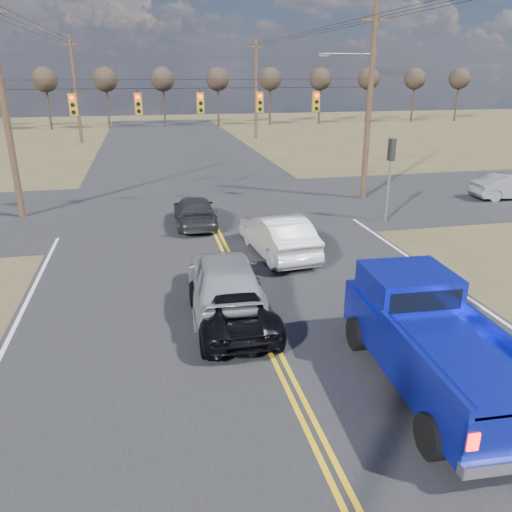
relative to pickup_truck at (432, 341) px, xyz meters
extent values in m
plane|color=brown|center=(-3.08, -0.98, -1.09)|extent=(160.00, 160.00, 0.00)
cube|color=#28282B|center=(-3.08, 9.02, -1.09)|extent=(14.00, 120.00, 0.02)
cube|color=#28282B|center=(-3.08, 17.02, -1.09)|extent=(120.00, 12.00, 0.02)
cylinder|color=#473323|center=(-12.08, 17.02, 3.91)|extent=(0.32, 0.32, 10.00)
cylinder|color=#473323|center=(5.92, 17.02, 3.91)|extent=(0.32, 0.32, 10.00)
cube|color=#473323|center=(5.92, 17.02, 8.11)|extent=(1.60, 0.12, 0.12)
cylinder|color=black|center=(-3.08, 17.02, 4.91)|extent=(18.00, 0.02, 0.02)
cylinder|color=black|center=(-3.08, 17.02, 5.31)|extent=(18.00, 0.02, 0.02)
cube|color=#B28C14|center=(-9.08, 17.02, 4.21)|extent=(0.34, 0.24, 1.00)
cylinder|color=#FF0C05|center=(-9.08, 16.88, 4.54)|extent=(0.20, 0.06, 0.20)
cylinder|color=black|center=(-9.08, 16.88, 4.21)|extent=(0.20, 0.06, 0.20)
cylinder|color=black|center=(-9.08, 16.88, 3.88)|extent=(0.20, 0.06, 0.20)
cube|color=black|center=(-9.08, 16.85, 4.65)|extent=(0.24, 0.14, 0.03)
cube|color=#B28C14|center=(-6.08, 17.02, 4.21)|extent=(0.34, 0.24, 1.00)
cylinder|color=#FF0C05|center=(-6.08, 16.88, 4.54)|extent=(0.20, 0.06, 0.20)
cylinder|color=black|center=(-6.08, 16.88, 4.21)|extent=(0.20, 0.06, 0.20)
cylinder|color=black|center=(-6.08, 16.88, 3.88)|extent=(0.20, 0.06, 0.20)
cube|color=black|center=(-6.08, 16.85, 4.65)|extent=(0.24, 0.14, 0.03)
cube|color=#B28C14|center=(-3.08, 17.02, 4.21)|extent=(0.34, 0.24, 1.00)
cylinder|color=#FF0C05|center=(-3.08, 16.88, 4.54)|extent=(0.20, 0.06, 0.20)
cylinder|color=black|center=(-3.08, 16.88, 4.21)|extent=(0.20, 0.06, 0.20)
cylinder|color=black|center=(-3.08, 16.88, 3.88)|extent=(0.20, 0.06, 0.20)
cube|color=black|center=(-3.08, 16.85, 4.65)|extent=(0.24, 0.14, 0.03)
cube|color=#B28C14|center=(-0.08, 17.02, 4.21)|extent=(0.34, 0.24, 1.00)
cylinder|color=#FF0C05|center=(-0.08, 16.88, 4.54)|extent=(0.20, 0.06, 0.20)
cylinder|color=black|center=(-0.08, 16.88, 4.21)|extent=(0.20, 0.06, 0.20)
cylinder|color=black|center=(-0.08, 16.88, 3.88)|extent=(0.20, 0.06, 0.20)
cube|color=black|center=(-0.08, 16.85, 4.65)|extent=(0.24, 0.14, 0.03)
cube|color=#B28C14|center=(2.92, 17.02, 4.21)|extent=(0.34, 0.24, 1.00)
cylinder|color=#FF0C05|center=(2.92, 16.88, 4.54)|extent=(0.20, 0.06, 0.20)
cylinder|color=black|center=(2.92, 16.88, 4.21)|extent=(0.20, 0.06, 0.20)
cylinder|color=black|center=(2.92, 16.88, 3.88)|extent=(0.20, 0.06, 0.20)
cube|color=black|center=(2.92, 16.85, 4.65)|extent=(0.24, 0.14, 0.03)
cylinder|color=slate|center=(5.12, 12.52, 0.51)|extent=(0.12, 0.12, 3.20)
cube|color=black|center=(5.12, 12.52, 2.31)|extent=(0.24, 0.34, 1.00)
cylinder|color=slate|center=(4.52, 17.02, 6.51)|extent=(2.80, 0.10, 0.10)
cube|color=slate|center=(3.22, 17.02, 6.46)|extent=(0.55, 0.22, 0.14)
cylinder|color=#473323|center=(-12.08, 45.02, 3.91)|extent=(0.32, 0.32, 10.00)
cube|color=#473323|center=(-12.08, 45.02, 8.11)|extent=(1.60, 0.12, 0.12)
cylinder|color=#473323|center=(5.92, 45.02, 3.91)|extent=(0.32, 0.32, 10.00)
cube|color=#473323|center=(5.92, 45.02, 8.11)|extent=(1.60, 0.12, 0.12)
cylinder|color=black|center=(5.22, 16.02, 8.21)|extent=(0.02, 58.00, 0.02)
cylinder|color=black|center=(5.92, 16.02, 8.21)|extent=(0.02, 58.00, 0.02)
cylinder|color=black|center=(6.62, 16.02, 8.21)|extent=(0.02, 58.00, 0.02)
cylinder|color=#33261C|center=(-17.08, 59.02, 1.66)|extent=(0.28, 0.28, 5.50)
sphere|color=#2D231C|center=(-17.08, 59.02, 4.81)|extent=(3.00, 3.00, 3.00)
cylinder|color=#33261C|center=(-10.08, 59.02, 1.66)|extent=(0.28, 0.28, 5.50)
sphere|color=#2D231C|center=(-10.08, 59.02, 4.81)|extent=(3.00, 3.00, 3.00)
cylinder|color=#33261C|center=(-3.08, 59.02, 1.66)|extent=(0.28, 0.28, 5.50)
sphere|color=#2D231C|center=(-3.08, 59.02, 4.81)|extent=(3.00, 3.00, 3.00)
cylinder|color=#33261C|center=(3.92, 59.02, 1.66)|extent=(0.28, 0.28, 5.50)
sphere|color=#2D231C|center=(3.92, 59.02, 4.81)|extent=(3.00, 3.00, 3.00)
cylinder|color=#33261C|center=(10.92, 59.02, 1.66)|extent=(0.28, 0.28, 5.50)
sphere|color=#2D231C|center=(10.92, 59.02, 4.81)|extent=(3.00, 3.00, 3.00)
cylinder|color=#33261C|center=(17.92, 59.02, 1.66)|extent=(0.28, 0.28, 5.50)
sphere|color=#2D231C|center=(17.92, 59.02, 4.81)|extent=(3.00, 3.00, 3.00)
cylinder|color=#33261C|center=(24.92, 59.02, 1.66)|extent=(0.28, 0.28, 5.50)
sphere|color=#2D231C|center=(24.92, 59.02, 4.81)|extent=(3.00, 3.00, 3.00)
cylinder|color=#33261C|center=(31.92, 59.02, 1.66)|extent=(0.28, 0.28, 5.50)
sphere|color=#2D231C|center=(31.92, 59.02, 4.81)|extent=(3.00, 3.00, 3.00)
cylinder|color=#33261C|center=(38.92, 59.02, 1.66)|extent=(0.28, 0.28, 5.50)
sphere|color=#2D231C|center=(38.92, 59.02, 4.81)|extent=(3.00, 3.00, 3.00)
cylinder|color=black|center=(-1.14, -2.10, -0.66)|extent=(0.39, 0.88, 0.87)
cylinder|color=black|center=(-0.94, 1.80, -0.66)|extent=(0.39, 0.88, 0.87)
cylinder|color=black|center=(1.12, 1.69, -0.66)|extent=(0.39, 0.88, 0.87)
cube|color=#101BB1|center=(-0.01, -0.20, -0.12)|extent=(2.47, 5.96, 1.08)
cube|color=#101BB1|center=(0.07, 1.37, 0.77)|extent=(2.10, 1.95, 0.78)
cube|color=black|center=(0.02, 0.47, 0.77)|extent=(1.74, 0.15, 0.49)
cube|color=#101BB1|center=(-1.10, -1.29, 0.53)|extent=(0.29, 3.58, 0.22)
cube|color=#FF0C05|center=(-1.12, -3.10, 0.04)|extent=(0.20, 0.08, 0.33)
imported|color=#A4A6AC|center=(-3.88, 4.95, -0.20)|extent=(2.38, 5.33, 1.78)
imported|color=black|center=(-3.88, 3.78, -0.46)|extent=(2.15, 4.62, 1.28)
imported|color=silver|center=(-1.14, 9.15, -0.28)|extent=(2.18, 5.09, 1.63)
imported|color=#2D2D32|center=(-3.88, 13.89, -0.44)|extent=(1.91, 4.55, 1.31)
imported|color=gray|center=(13.97, 15.18, -0.40)|extent=(1.70, 4.31, 1.40)
camera|label=1|loc=(-5.94, -8.69, 5.64)|focal=35.00mm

